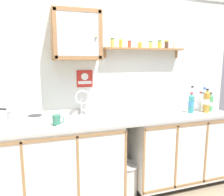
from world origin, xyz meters
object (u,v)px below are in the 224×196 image
Objects in this scene: saucepan at (16,112)px; bottle_opaque_white_1 at (200,102)px; mug at (57,120)px; trash_bin at (127,179)px; hot_plate_stove at (26,121)px; wall_cabinet at (76,36)px; bottle_water_blue_5 at (204,99)px; bottle_water_clear_4 at (192,98)px; bottle_juice_amber_2 at (207,101)px; warning_sign at (85,79)px; bottle_detergent_teal_0 at (191,103)px; bottle_soda_green_3 at (210,103)px; sink at (82,122)px.

saucepan is 1.37× the size of bottle_opaque_white_1.
trash_bin is at bearing 0.77° from mug.
wall_cabinet is (0.57, 0.12, 0.90)m from hot_plate_stove.
mug is at bearing -176.15° from bottle_opaque_white_1.
bottle_water_blue_5 reaches higher than bottle_opaque_white_1.
bottle_opaque_white_1 is 1.40m from trash_bin.
bottle_water_clear_4 reaches higher than bottle_opaque_white_1.
saucepan is 1.13× the size of bottle_juice_amber_2.
warning_sign reaches higher than bottle_juice_amber_2.
saucepan is at bearing -179.71° from bottle_water_blue_5.
saucepan is 2.09m from bottle_detergent_teal_0.
mug is at bearing -178.69° from bottle_soda_green_3.
sink is 1.71× the size of saucepan.
bottle_opaque_white_1 is 2.06× the size of mug.
saucepan is 0.87× the size of trash_bin.
bottle_soda_green_3 is 0.24m from bottle_water_clear_4.
bottle_opaque_white_1 is 0.12m from bottle_soda_green_3.
sink reaches higher than bottle_soda_green_3.
bottle_soda_green_3 is at bearing -2.15° from hot_plate_stove.
saucepan is at bearing 158.76° from mug.
bottle_juice_amber_2 is at bearing -11.25° from bottle_detergent_teal_0.
mug is 0.31× the size of trash_bin.
hot_plate_stove is 0.84m from warning_sign.
hot_plate_stove is 0.67× the size of wall_cabinet.
bottle_detergent_teal_0 is 0.21m from bottle_juice_amber_2.
mug is at bearing -136.19° from wall_cabinet.
hot_plate_stove is 1.13× the size of bottle_water_clear_4.
bottle_soda_green_3 is at bearing 1.31° from mug.
bottle_water_clear_4 is 0.80× the size of trash_bin.
hot_plate_stove is 2.14m from bottle_water_clear_4.
bottle_juice_amber_2 is (0.20, -0.04, 0.02)m from bottle_detergent_teal_0.
wall_cabinet reaches higher than saucepan.
hot_plate_stove is 1.39× the size of bottle_detergent_teal_0.
bottle_juice_amber_2 is 1.01× the size of bottle_water_blue_5.
wall_cabinet reaches higher than bottle_water_clear_4.
bottle_juice_amber_2 is 0.56× the size of wall_cabinet.
warning_sign is at bearing 51.35° from wall_cabinet.
wall_cabinet is at bearing 101.43° from sink.
bottle_juice_amber_2 is 1.48× the size of warning_sign.
wall_cabinet reaches higher than bottle_juice_amber_2.
bottle_soda_green_3 is 0.62× the size of trash_bin.
hot_plate_stove is 0.91× the size of trash_bin.
bottle_water_blue_5 reaches higher than bottle_soda_green_3.
hot_plate_stove is 2.20m from bottle_opaque_white_1.
wall_cabinet reaches higher than bottle_detergent_teal_0.
warning_sign reaches higher than bottle_opaque_white_1.
saucepan is at bearing -162.66° from warning_sign.
bottle_opaque_white_1 is 0.12m from bottle_water_clear_4.
bottle_soda_green_3 is (1.70, -0.09, 0.13)m from sink.
bottle_water_clear_4 is 1.55× the size of warning_sign.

